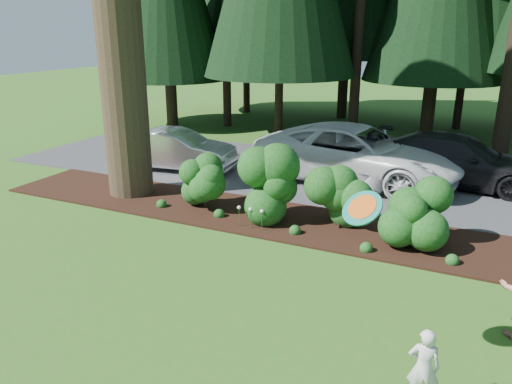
# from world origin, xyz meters

# --- Properties ---
(ground) EXTENTS (80.00, 80.00, 0.00)m
(ground) POSITION_xyz_m (0.00, 0.00, 0.00)
(ground) COLOR #2D641C
(ground) RESTS_ON ground
(mulch_bed) EXTENTS (16.00, 2.50, 0.05)m
(mulch_bed) POSITION_xyz_m (0.00, 3.25, 0.03)
(mulch_bed) COLOR black
(mulch_bed) RESTS_ON ground
(driveway) EXTENTS (22.00, 6.00, 0.03)m
(driveway) POSITION_xyz_m (0.00, 7.50, 0.01)
(driveway) COLOR #38383A
(driveway) RESTS_ON ground
(shrub_row) EXTENTS (6.53, 1.60, 1.61)m
(shrub_row) POSITION_xyz_m (0.77, 3.14, 0.81)
(shrub_row) COLOR #123C14
(shrub_row) RESTS_ON ground
(lily_cluster) EXTENTS (0.69, 0.09, 0.57)m
(lily_cluster) POSITION_xyz_m (-0.30, 2.40, 0.50)
(lily_cluster) COLOR #123C14
(lily_cluster) RESTS_ON ground
(car_silver_wagon) EXTENTS (4.20, 2.01, 1.33)m
(car_silver_wagon) POSITION_xyz_m (-4.83, 6.08, 0.69)
(car_silver_wagon) COLOR silver
(car_silver_wagon) RESTS_ON driveway
(car_white_suv) EXTENTS (6.51, 3.54, 1.73)m
(car_white_suv) POSITION_xyz_m (0.96, 7.26, 0.90)
(car_white_suv) COLOR silver
(car_white_suv) RESTS_ON driveway
(car_dark_suv) EXTENTS (5.31, 2.56, 1.49)m
(car_dark_suv) POSITION_xyz_m (3.78, 8.29, 0.78)
(car_dark_suv) COLOR black
(car_dark_suv) RESTS_ON driveway
(child) EXTENTS (0.44, 0.32, 1.10)m
(child) POSITION_xyz_m (4.17, -1.86, 0.55)
(child) COLOR silver
(child) RESTS_ON ground
(frisbee) EXTENTS (0.63, 0.46, 0.51)m
(frisbee) POSITION_xyz_m (3.18, -1.50, 2.40)
(frisbee) COLOR #157766
(frisbee) RESTS_ON ground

